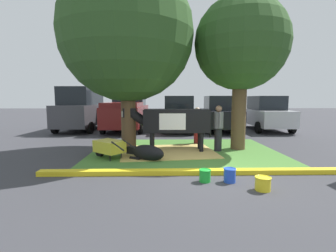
{
  "coord_description": "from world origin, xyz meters",
  "views": [
    {
      "loc": [
        -1.11,
        -6.11,
        1.89
      ],
      "look_at": [
        -0.91,
        2.5,
        0.9
      ],
      "focal_mm": 25.91,
      "sensor_mm": 36.0,
      "label": 1
    }
  ],
  "objects_px": {
    "person_handler": "(197,124)",
    "bucket_green": "(205,175)",
    "bucket_yellow": "(263,183)",
    "hatchback_white": "(220,114)",
    "shade_tree_right": "(241,45)",
    "shade_tree_left": "(127,35)",
    "calf_lying": "(147,153)",
    "person_visitor_near": "(218,127)",
    "sedan_silver": "(266,114)",
    "sedan_red": "(179,114)",
    "wheelbarrow": "(109,147)",
    "pickup_truck_maroon": "(128,111)",
    "suv_dark_grey": "(82,109)",
    "bucket_blue": "(230,175)",
    "cow_holstein": "(173,121)"
  },
  "relations": [
    {
      "from": "shade_tree_right",
      "to": "calf_lying",
      "type": "xyz_separation_m",
      "value": [
        -3.27,
        -1.55,
        -3.54
      ]
    },
    {
      "from": "hatchback_white",
      "to": "sedan_silver",
      "type": "height_order",
      "value": "same"
    },
    {
      "from": "wheelbarrow",
      "to": "pickup_truck_maroon",
      "type": "xyz_separation_m",
      "value": [
        -0.43,
        7.19,
        0.73
      ]
    },
    {
      "from": "shade_tree_right",
      "to": "bucket_yellow",
      "type": "relative_size",
      "value": 16.41
    },
    {
      "from": "person_visitor_near",
      "to": "suv_dark_grey",
      "type": "height_order",
      "value": "suv_dark_grey"
    },
    {
      "from": "bucket_blue",
      "to": "pickup_truck_maroon",
      "type": "xyz_separation_m",
      "value": [
        -3.62,
        9.39,
        0.95
      ]
    },
    {
      "from": "calf_lying",
      "to": "wheelbarrow",
      "type": "xyz_separation_m",
      "value": [
        -1.19,
        0.22,
        0.15
      ]
    },
    {
      "from": "bucket_yellow",
      "to": "hatchback_white",
      "type": "distance_m",
      "value": 9.5
    },
    {
      "from": "calf_lying",
      "to": "bucket_green",
      "type": "distance_m",
      "value": 2.42
    },
    {
      "from": "wheelbarrow",
      "to": "hatchback_white",
      "type": "distance_m",
      "value": 8.38
    },
    {
      "from": "calf_lying",
      "to": "bucket_blue",
      "type": "xyz_separation_m",
      "value": [
        2.0,
        -1.98,
        -0.07
      ]
    },
    {
      "from": "person_visitor_near",
      "to": "shade_tree_left",
      "type": "bearing_deg",
      "value": 176.67
    },
    {
      "from": "shade_tree_right",
      "to": "bucket_blue",
      "type": "height_order",
      "value": "shade_tree_right"
    },
    {
      "from": "hatchback_white",
      "to": "sedan_silver",
      "type": "distance_m",
      "value": 2.78
    },
    {
      "from": "bucket_blue",
      "to": "person_visitor_near",
      "type": "bearing_deg",
      "value": 81.77
    },
    {
      "from": "shade_tree_left",
      "to": "sedan_red",
      "type": "relative_size",
      "value": 1.43
    },
    {
      "from": "shade_tree_right",
      "to": "suv_dark_grey",
      "type": "distance_m",
      "value": 9.82
    },
    {
      "from": "wheelbarrow",
      "to": "pickup_truck_maroon",
      "type": "relative_size",
      "value": 0.26
    },
    {
      "from": "person_handler",
      "to": "wheelbarrow",
      "type": "xyz_separation_m",
      "value": [
        -3.11,
        -2.46,
        -0.42
      ]
    },
    {
      "from": "person_handler",
      "to": "bucket_green",
      "type": "distance_m",
      "value": 4.69
    },
    {
      "from": "cow_holstein",
      "to": "sedan_red",
      "type": "xyz_separation_m",
      "value": [
        0.57,
        5.77,
        -0.1
      ]
    },
    {
      "from": "calf_lying",
      "to": "suv_dark_grey",
      "type": "height_order",
      "value": "suv_dark_grey"
    },
    {
      "from": "pickup_truck_maroon",
      "to": "hatchback_white",
      "type": "height_order",
      "value": "pickup_truck_maroon"
    },
    {
      "from": "calf_lying",
      "to": "bucket_blue",
      "type": "bearing_deg",
      "value": -44.73
    },
    {
      "from": "shade_tree_left",
      "to": "wheelbarrow",
      "type": "relative_size",
      "value": 4.49
    },
    {
      "from": "shade_tree_right",
      "to": "bucket_green",
      "type": "relative_size",
      "value": 19.29
    },
    {
      "from": "wheelbarrow",
      "to": "sedan_silver",
      "type": "height_order",
      "value": "sedan_silver"
    },
    {
      "from": "shade_tree_left",
      "to": "person_handler",
      "type": "bearing_deg",
      "value": 25.86
    },
    {
      "from": "bucket_green",
      "to": "bucket_yellow",
      "type": "distance_m",
      "value": 1.23
    },
    {
      "from": "shade_tree_right",
      "to": "shade_tree_left",
      "type": "bearing_deg",
      "value": -177.83
    },
    {
      "from": "bucket_green",
      "to": "pickup_truck_maroon",
      "type": "distance_m",
      "value": 9.88
    },
    {
      "from": "shade_tree_right",
      "to": "sedan_red",
      "type": "bearing_deg",
      "value": 108.53
    },
    {
      "from": "person_visitor_near",
      "to": "cow_holstein",
      "type": "bearing_deg",
      "value": 178.11
    },
    {
      "from": "calf_lying",
      "to": "sedan_red",
      "type": "distance_m",
      "value": 7.22
    },
    {
      "from": "shade_tree_right",
      "to": "sedan_silver",
      "type": "relative_size",
      "value": 1.23
    },
    {
      "from": "shade_tree_right",
      "to": "suv_dark_grey",
      "type": "xyz_separation_m",
      "value": [
        -7.57,
        5.73,
        -2.51
      ]
    },
    {
      "from": "shade_tree_right",
      "to": "calf_lying",
      "type": "relative_size",
      "value": 4.26
    },
    {
      "from": "bucket_blue",
      "to": "pickup_truck_maroon",
      "type": "distance_m",
      "value": 10.1
    },
    {
      "from": "calf_lying",
      "to": "sedan_silver",
      "type": "bearing_deg",
      "value": 46.61
    },
    {
      "from": "pickup_truck_maroon",
      "to": "wheelbarrow",
      "type": "bearing_deg",
      "value": -86.59
    },
    {
      "from": "suv_dark_grey",
      "to": "pickup_truck_maroon",
      "type": "bearing_deg",
      "value": 2.75
    },
    {
      "from": "shade_tree_right",
      "to": "person_visitor_near",
      "type": "height_order",
      "value": "shade_tree_right"
    },
    {
      "from": "shade_tree_left",
      "to": "hatchback_white",
      "type": "distance_m",
      "value": 7.78
    },
    {
      "from": "shade_tree_left",
      "to": "bucket_green",
      "type": "distance_m",
      "value": 5.57
    },
    {
      "from": "bucket_blue",
      "to": "suv_dark_grey",
      "type": "relative_size",
      "value": 0.07
    },
    {
      "from": "bucket_blue",
      "to": "sedan_red",
      "type": "height_order",
      "value": "sedan_red"
    },
    {
      "from": "bucket_yellow",
      "to": "pickup_truck_maroon",
      "type": "height_order",
      "value": "pickup_truck_maroon"
    },
    {
      "from": "wheelbarrow",
      "to": "bucket_blue",
      "type": "xyz_separation_m",
      "value": [
        3.19,
        -2.2,
        -0.22
      ]
    },
    {
      "from": "person_visitor_near",
      "to": "hatchback_white",
      "type": "distance_m",
      "value": 5.85
    },
    {
      "from": "person_visitor_near",
      "to": "sedan_silver",
      "type": "relative_size",
      "value": 0.37
    }
  ]
}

